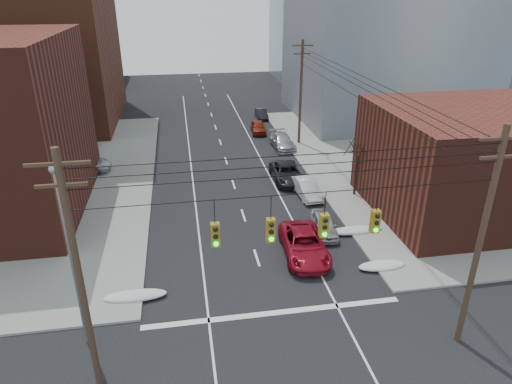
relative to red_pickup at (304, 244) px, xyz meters
name	(u,v)px	position (x,y,z in m)	size (l,w,h in m)	color
sidewalk_ne	(490,155)	(23.94, 15.20, -0.72)	(40.00, 40.00, 0.15)	gray
building_brick_far	(47,49)	(-29.06, 62.20, 5.20)	(22.00, 18.00, 12.00)	#532119
building_office	(388,16)	(18.94, 32.20, 11.70)	(22.00, 20.00, 25.00)	gray
building_glass	(335,16)	(20.94, 58.20, 10.20)	(20.00, 18.00, 22.00)	gray
building_storefront	(485,161)	(14.94, 4.20, 3.20)	(16.00, 12.00, 8.00)	#532119
utility_pole_left	(79,276)	(-11.56, -8.80, 4.99)	(2.20, 0.28, 11.00)	#473323
utility_pole_right	(481,238)	(5.44, -8.80, 4.99)	(2.20, 0.28, 11.00)	#473323
utility_pole_far	(301,91)	(5.44, 22.20, 4.99)	(2.20, 0.28, 11.00)	#473323
traffic_signals	(298,227)	(-2.96, -8.83, 6.37)	(17.00, 0.42, 2.02)	black
street_light	(69,244)	(-12.56, -5.80, 4.74)	(0.44, 0.44, 9.32)	gray
bare_tree	(356,170)	(6.53, 8.20, 1.52)	(2.09, 2.20, 4.93)	black
snow_nw	(135,296)	(-10.46, -2.80, -0.59)	(3.50, 1.08, 0.42)	silver
snow_ne	(382,266)	(4.34, -2.30, -0.59)	(3.00, 1.08, 0.42)	silver
snow_east_far	(355,230)	(4.34, 2.20, -0.59)	(4.00, 1.08, 0.42)	silver
red_pickup	(304,244)	(0.00, 0.00, 0.00)	(2.64, 5.73, 1.59)	maroon
parked_car_a	(324,225)	(2.14, 2.59, -0.13)	(1.58, 3.93, 1.34)	#B5B4BA
parked_car_b	(307,188)	(2.61, 8.77, -0.10)	(1.48, 4.24, 1.40)	silver
parked_car_c	(287,173)	(1.74, 12.25, -0.06)	(2.46, 5.33, 1.48)	black
parked_car_d	(282,141)	(3.34, 21.09, -0.06)	(2.07, 5.10, 1.48)	#A9A8AD
parked_car_e	(258,127)	(1.74, 26.98, -0.10)	(1.64, 4.08, 1.39)	maroon
parked_car_f	(261,114)	(3.26, 33.26, -0.18)	(1.30, 3.71, 1.22)	black
lot_car_a	(45,182)	(-18.80, 13.22, 0.14)	(1.67, 4.78, 1.57)	white
lot_car_b	(82,165)	(-16.53, 17.08, 0.08)	(2.42, 5.25, 1.46)	#AEAEB3
lot_car_d	(30,189)	(-19.74, 12.19, 0.03)	(1.61, 3.99, 1.36)	silver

